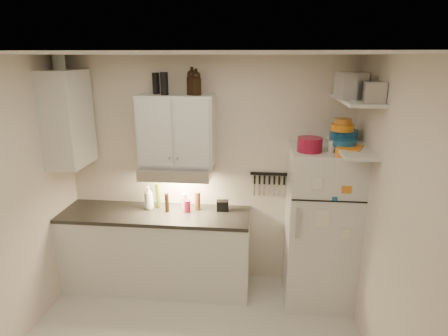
# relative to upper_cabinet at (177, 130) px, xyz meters

# --- Properties ---
(ceiling) EXTENTS (3.20, 3.00, 0.02)m
(ceiling) POSITION_rel_upper_cabinet_xyz_m (0.30, -1.33, 0.78)
(ceiling) COLOR white
(ceiling) RESTS_ON ground
(back_wall) EXTENTS (3.20, 0.02, 2.60)m
(back_wall) POSITION_rel_upper_cabinet_xyz_m (0.30, 0.18, -0.53)
(back_wall) COLOR beige
(back_wall) RESTS_ON ground
(right_wall) EXTENTS (0.02, 3.00, 2.60)m
(right_wall) POSITION_rel_upper_cabinet_xyz_m (1.91, -1.33, -0.53)
(right_wall) COLOR beige
(right_wall) RESTS_ON ground
(base_cabinet) EXTENTS (2.10, 0.60, 0.88)m
(base_cabinet) POSITION_rel_upper_cabinet_xyz_m (-0.25, -0.14, -1.39)
(base_cabinet) COLOR silver
(base_cabinet) RESTS_ON floor
(countertop) EXTENTS (2.10, 0.62, 0.04)m
(countertop) POSITION_rel_upper_cabinet_xyz_m (-0.25, -0.14, -0.93)
(countertop) COLOR #282622
(countertop) RESTS_ON base_cabinet
(upper_cabinet) EXTENTS (0.80, 0.33, 0.75)m
(upper_cabinet) POSITION_rel_upper_cabinet_xyz_m (0.00, 0.00, 0.00)
(upper_cabinet) COLOR silver
(upper_cabinet) RESTS_ON back_wall
(side_cabinet) EXTENTS (0.33, 0.55, 1.00)m
(side_cabinet) POSITION_rel_upper_cabinet_xyz_m (-1.14, -0.14, 0.12)
(side_cabinet) COLOR silver
(side_cabinet) RESTS_ON left_wall
(range_hood) EXTENTS (0.76, 0.46, 0.12)m
(range_hood) POSITION_rel_upper_cabinet_xyz_m (0.00, -0.06, -0.44)
(range_hood) COLOR silver
(range_hood) RESTS_ON back_wall
(fridge) EXTENTS (0.70, 0.68, 1.70)m
(fridge) POSITION_rel_upper_cabinet_xyz_m (1.55, -0.18, -0.98)
(fridge) COLOR silver
(fridge) RESTS_ON floor
(shelf_hi) EXTENTS (0.30, 0.95, 0.03)m
(shelf_hi) POSITION_rel_upper_cabinet_xyz_m (1.75, -0.31, 0.38)
(shelf_hi) COLOR silver
(shelf_hi) RESTS_ON right_wall
(shelf_lo) EXTENTS (0.30, 0.95, 0.03)m
(shelf_lo) POSITION_rel_upper_cabinet_xyz_m (1.75, -0.31, -0.07)
(shelf_lo) COLOR silver
(shelf_lo) RESTS_ON right_wall
(knife_strip) EXTENTS (0.42, 0.02, 0.03)m
(knife_strip) POSITION_rel_upper_cabinet_xyz_m (1.00, 0.15, -0.51)
(knife_strip) COLOR black
(knife_strip) RESTS_ON back_wall
(dutch_oven) EXTENTS (0.30, 0.30, 0.14)m
(dutch_oven) POSITION_rel_upper_cabinet_xyz_m (1.37, -0.30, -0.06)
(dutch_oven) COLOR maroon
(dutch_oven) RESTS_ON fridge
(book_stack) EXTENTS (0.29, 0.31, 0.08)m
(book_stack) POSITION_rel_upper_cabinet_xyz_m (1.72, -0.42, -0.08)
(book_stack) COLOR orange
(book_stack) RESTS_ON fridge
(spice_jar) EXTENTS (0.08, 0.08, 0.11)m
(spice_jar) POSITION_rel_upper_cabinet_xyz_m (1.57, -0.30, -0.07)
(spice_jar) COLOR silver
(spice_jar) RESTS_ON fridge
(stock_pot) EXTENTS (0.38, 0.38, 0.23)m
(stock_pot) POSITION_rel_upper_cabinet_xyz_m (1.80, -0.05, 0.50)
(stock_pot) COLOR silver
(stock_pot) RESTS_ON shelf_hi
(tin_a) EXTENTS (0.27, 0.26, 0.23)m
(tin_a) POSITION_rel_upper_cabinet_xyz_m (1.68, -0.39, 0.50)
(tin_a) COLOR #AAAAAD
(tin_a) RESTS_ON shelf_hi
(tin_b) EXTENTS (0.19, 0.19, 0.17)m
(tin_b) POSITION_rel_upper_cabinet_xyz_m (1.82, -0.62, 0.47)
(tin_b) COLOR #AAAAAD
(tin_b) RESTS_ON shelf_hi
(bowl_teal) EXTENTS (0.27, 0.27, 0.11)m
(bowl_teal) POSITION_rel_upper_cabinet_xyz_m (1.72, -0.10, 0.00)
(bowl_teal) COLOR #175281
(bowl_teal) RESTS_ON shelf_lo
(bowl_orange) EXTENTS (0.22, 0.22, 0.07)m
(bowl_orange) POSITION_rel_upper_cabinet_xyz_m (1.68, -0.16, 0.09)
(bowl_orange) COLOR orange
(bowl_orange) RESTS_ON bowl_teal
(bowl_yellow) EXTENTS (0.17, 0.17, 0.05)m
(bowl_yellow) POSITION_rel_upper_cabinet_xyz_m (1.68, -0.16, 0.15)
(bowl_yellow) COLOR #BD6D21
(bowl_yellow) RESTS_ON bowl_orange
(plates) EXTENTS (0.28, 0.28, 0.05)m
(plates) POSITION_rel_upper_cabinet_xyz_m (1.68, -0.33, -0.02)
(plates) COLOR #175281
(plates) RESTS_ON shelf_lo
(growler_a) EXTENTS (0.13, 0.13, 0.26)m
(growler_a) POSITION_rel_upper_cabinet_xyz_m (0.18, -0.01, 0.51)
(growler_a) COLOR black
(growler_a) RESTS_ON upper_cabinet
(growler_b) EXTENTS (0.11, 0.11, 0.25)m
(growler_b) POSITION_rel_upper_cabinet_xyz_m (0.23, -0.03, 0.50)
(growler_b) COLOR black
(growler_b) RESTS_ON upper_cabinet
(thermos_a) EXTENTS (0.10, 0.10, 0.23)m
(thermos_a) POSITION_rel_upper_cabinet_xyz_m (-0.10, -0.04, 0.49)
(thermos_a) COLOR black
(thermos_a) RESTS_ON upper_cabinet
(thermos_b) EXTENTS (0.10, 0.10, 0.22)m
(thermos_b) POSITION_rel_upper_cabinet_xyz_m (-0.22, 0.06, 0.48)
(thermos_b) COLOR black
(thermos_b) RESTS_ON upper_cabinet
(side_jar) EXTENTS (0.16, 0.16, 0.17)m
(side_jar) POSITION_rel_upper_cabinet_xyz_m (-1.19, -0.07, 0.71)
(side_jar) COLOR silver
(side_jar) RESTS_ON side_cabinet
(soap_bottle) EXTENTS (0.13, 0.13, 0.31)m
(soap_bottle) POSITION_rel_upper_cabinet_xyz_m (-0.34, -0.04, -0.75)
(soap_bottle) COLOR silver
(soap_bottle) RESTS_ON countertop
(pepper_mill) EXTENTS (0.07, 0.07, 0.21)m
(pepper_mill) POSITION_rel_upper_cabinet_xyz_m (0.21, 0.01, -0.80)
(pepper_mill) COLOR brown
(pepper_mill) RESTS_ON countertop
(oil_bottle) EXTENTS (0.06, 0.06, 0.28)m
(oil_bottle) POSITION_rel_upper_cabinet_xyz_m (-0.25, 0.02, -0.76)
(oil_bottle) COLOR #526419
(oil_bottle) RESTS_ON countertop
(vinegar_bottle) EXTENTS (0.06, 0.06, 0.22)m
(vinegar_bottle) POSITION_rel_upper_cabinet_xyz_m (-0.12, -0.09, -0.80)
(vinegar_bottle) COLOR black
(vinegar_bottle) RESTS_ON countertop
(clear_bottle) EXTENTS (0.07, 0.07, 0.19)m
(clear_bottle) POSITION_rel_upper_cabinet_xyz_m (0.05, -0.00, -0.81)
(clear_bottle) COLOR silver
(clear_bottle) RESTS_ON countertop
(red_jar) EXTENTS (0.08, 0.08, 0.14)m
(red_jar) POSITION_rel_upper_cabinet_xyz_m (0.10, -0.08, -0.84)
(red_jar) COLOR maroon
(red_jar) RESTS_ON countertop
(caddy) EXTENTS (0.14, 0.11, 0.11)m
(caddy) POSITION_rel_upper_cabinet_xyz_m (0.49, 0.00, -0.85)
(caddy) COLOR black
(caddy) RESTS_ON countertop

